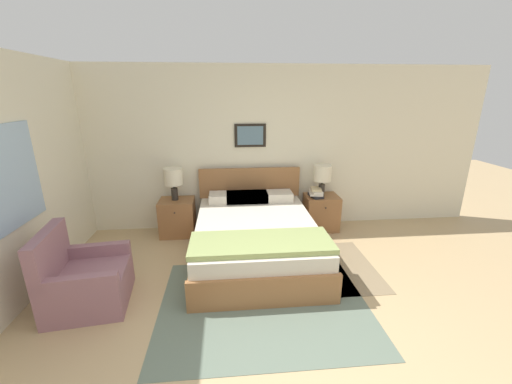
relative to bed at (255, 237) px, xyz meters
The scene contains 14 objects.
wall_back 1.52m from the bed, 86.56° to the left, with size 7.61×0.09×2.60m.
wall_left 2.80m from the bed, 168.27° to the right, with size 0.08×5.64×2.60m.
area_rug_main 1.08m from the bed, 90.08° to the right, with size 2.21×1.77×0.01m.
area_rug_bedside 1.25m from the bed, 17.49° to the right, with size 0.72×1.30×0.01m.
bed is the anchor object (origin of this frame).
armchair 2.08m from the bed, 155.95° to the right, with size 0.85×0.86×0.87m.
nightstand_near_window 1.44m from the bed, 144.19° to the left, with size 0.53×0.46×0.58m.
nightstand_by_door 1.44m from the bed, 35.74° to the left, with size 0.53×0.46×0.58m.
table_lamp_near_window 1.59m from the bed, 144.13° to the left, with size 0.28×0.28×0.50m.
table_lamp_by_door 1.57m from the bed, 36.51° to the left, with size 0.28×0.28×0.50m.
book_thick_bottom 1.35m from the bed, 37.26° to the left, with size 0.21×0.30×0.04m.
book_hardcover_middle 1.36m from the bed, 37.26° to the left, with size 0.24×0.28×0.04m.
book_novel_upper 1.37m from the bed, 37.26° to the left, with size 0.18×0.27×0.03m.
book_slim_near_top 1.38m from the bed, 37.26° to the left, with size 0.19×0.24×0.04m.
Camera 1 is at (-0.42, -1.75, 2.18)m, focal length 22.00 mm.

